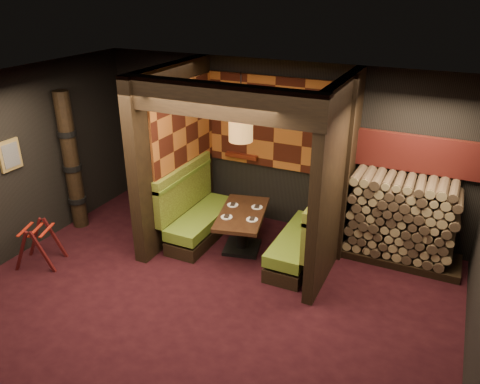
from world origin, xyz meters
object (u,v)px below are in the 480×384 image
(booth_bench_left, at_px, (197,215))
(firewood_stack, at_px, (407,221))
(luggage_rack, at_px, (39,243))
(booth_bench_right, at_px, (305,239))
(dining_table, at_px, (242,225))
(pendant_lamp, at_px, (241,126))
(totem_column, at_px, (72,163))

(booth_bench_left, distance_m, firewood_stack, 3.33)
(luggage_rack, height_order, firewood_stack, firewood_stack)
(booth_bench_left, height_order, luggage_rack, booth_bench_left)
(booth_bench_right, relative_size, firewood_stack, 0.92)
(dining_table, bearing_deg, pendant_lamp, -90.00)
(dining_table, relative_size, pendant_lamp, 1.40)
(booth_bench_left, bearing_deg, pendant_lamp, -8.13)
(dining_table, height_order, firewood_stack, firewood_stack)
(pendant_lamp, height_order, totem_column, pendant_lamp)
(booth_bench_left, distance_m, pendant_lamp, 1.90)
(luggage_rack, distance_m, firewood_stack, 5.58)
(luggage_rack, xyz_separation_m, firewood_stack, (5.00, 2.47, 0.32))
(luggage_rack, bearing_deg, firewood_stack, 26.28)
(booth_bench_left, height_order, totem_column, totem_column)
(booth_bench_left, height_order, pendant_lamp, pendant_lamp)
(pendant_lamp, relative_size, totem_column, 0.41)
(booth_bench_right, height_order, firewood_stack, firewood_stack)
(pendant_lamp, bearing_deg, booth_bench_left, 171.87)
(booth_bench_left, xyz_separation_m, firewood_stack, (3.25, 0.70, 0.28))
(booth_bench_right, bearing_deg, dining_table, -175.87)
(booth_bench_left, distance_m, booth_bench_right, 1.89)
(dining_table, xyz_separation_m, pendant_lamp, (0.00, -0.05, 1.65))
(pendant_lamp, xyz_separation_m, luggage_rack, (-2.62, -1.64, -1.72))
(booth_bench_left, relative_size, dining_table, 1.15)
(totem_column, bearing_deg, luggage_rack, -74.48)
(booth_bench_left, relative_size, luggage_rack, 2.06)
(pendant_lamp, relative_size, luggage_rack, 1.28)
(booth_bench_left, xyz_separation_m, pendant_lamp, (0.87, -0.12, 1.68))
(booth_bench_right, relative_size, luggage_rack, 2.06)
(booth_bench_right, bearing_deg, firewood_stack, 27.35)
(totem_column, bearing_deg, booth_bench_right, 7.86)
(booth_bench_left, relative_size, totem_column, 0.67)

